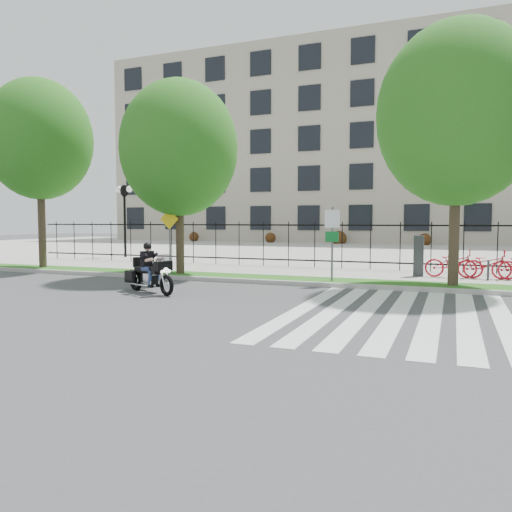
% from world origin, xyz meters
% --- Properties ---
extents(ground, '(120.00, 120.00, 0.00)m').
position_xyz_m(ground, '(0.00, 0.00, 0.00)').
color(ground, '#3E3E41').
rests_on(ground, ground).
extents(curb, '(60.00, 0.20, 0.15)m').
position_xyz_m(curb, '(0.00, 4.10, 0.07)').
color(curb, '#9D9B94').
rests_on(curb, ground).
extents(grass_verge, '(60.00, 1.50, 0.15)m').
position_xyz_m(grass_verge, '(0.00, 4.95, 0.07)').
color(grass_verge, '#235415').
rests_on(grass_verge, ground).
extents(sidewalk, '(60.00, 3.50, 0.15)m').
position_xyz_m(sidewalk, '(0.00, 7.45, 0.07)').
color(sidewalk, '#A4A299').
rests_on(sidewalk, ground).
extents(plaza, '(80.00, 34.00, 0.10)m').
position_xyz_m(plaza, '(0.00, 25.00, 0.05)').
color(plaza, '#A4A299').
rests_on(plaza, ground).
extents(crosswalk_stripes, '(5.70, 8.00, 0.01)m').
position_xyz_m(crosswalk_stripes, '(4.83, 0.00, 0.01)').
color(crosswalk_stripes, silver).
rests_on(crosswalk_stripes, ground).
extents(iron_fence, '(30.00, 0.06, 2.00)m').
position_xyz_m(iron_fence, '(0.00, 9.20, 1.15)').
color(iron_fence, black).
rests_on(iron_fence, sidewalk).
extents(office_building, '(60.00, 21.90, 20.15)m').
position_xyz_m(office_building, '(0.00, 44.92, 9.97)').
color(office_building, '#A69985').
rests_on(office_building, ground).
extents(lamp_post_left, '(1.06, 0.70, 4.25)m').
position_xyz_m(lamp_post_left, '(-12.00, 12.00, 3.21)').
color(lamp_post_left, black).
rests_on(lamp_post_left, ground).
extents(street_tree_0, '(4.54, 4.54, 8.17)m').
position_xyz_m(street_tree_0, '(-11.18, 4.95, 5.70)').
color(street_tree_0, '#39291F').
rests_on(street_tree_0, grass_verge).
extents(street_tree_1, '(4.53, 4.53, 7.42)m').
position_xyz_m(street_tree_1, '(-4.25, 4.95, 4.95)').
color(street_tree_1, '#39291F').
rests_on(street_tree_1, grass_verge).
extents(street_tree_2, '(4.95, 4.95, 8.17)m').
position_xyz_m(street_tree_2, '(5.64, 4.95, 5.47)').
color(street_tree_2, '#39291F').
rests_on(street_tree_2, grass_verge).
extents(sign_pole_regulatory, '(0.50, 0.09, 2.50)m').
position_xyz_m(sign_pole_regulatory, '(1.83, 4.58, 1.74)').
color(sign_pole_regulatory, '#59595B').
rests_on(sign_pole_regulatory, grass_verge).
extents(sign_pole_warning, '(0.78, 0.09, 2.49)m').
position_xyz_m(sign_pole_warning, '(-4.48, 4.58, 1.74)').
color(sign_pole_warning, '#59595B').
rests_on(sign_pole_warning, grass_verge).
extents(motorcycle_rider, '(2.22, 1.29, 1.84)m').
position_xyz_m(motorcycle_rider, '(-2.89, 0.84, 0.61)').
color(motorcycle_rider, black).
rests_on(motorcycle_rider, ground).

